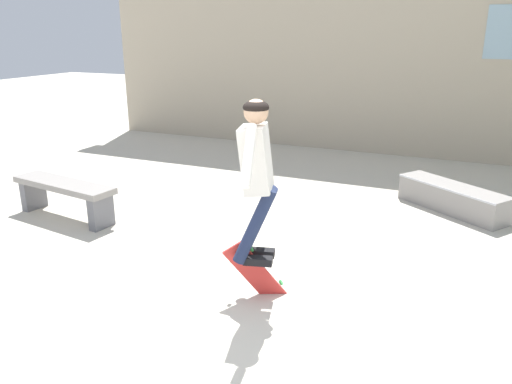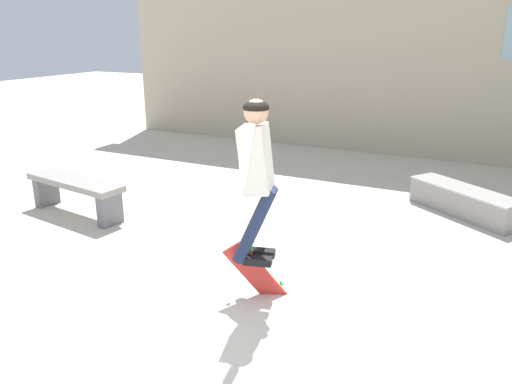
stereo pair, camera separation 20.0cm
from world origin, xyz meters
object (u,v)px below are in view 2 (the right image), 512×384
(park_bench, at_px, (75,189))
(skate_ledge, at_px, (464,201))
(skateboard_flipping, at_px, (257,275))
(skater, at_px, (256,168))

(park_bench, distance_m, skate_ledge, 5.23)
(skateboard_flipping, bearing_deg, skater, -116.10)
(park_bench, height_order, skateboard_flipping, skateboard_flipping)
(skateboard_flipping, bearing_deg, skate_ledge, 25.20)
(skater, bearing_deg, skate_ledge, 49.76)
(park_bench, relative_size, skater, 1.11)
(skate_ledge, xyz_separation_m, skater, (-1.54, -3.22, 1.08))
(park_bench, distance_m, skater, 3.39)
(skate_ledge, relative_size, skateboard_flipping, 2.03)
(skate_ledge, xyz_separation_m, skateboard_flipping, (-1.55, -3.20, 0.04))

